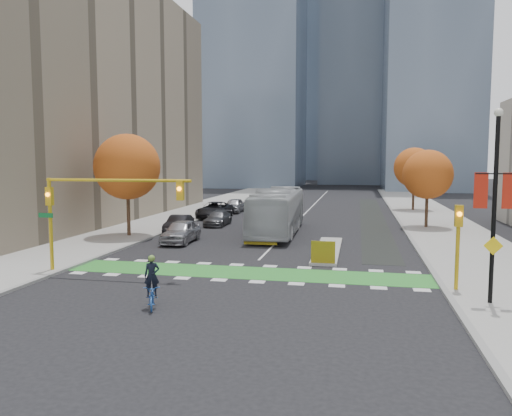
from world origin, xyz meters
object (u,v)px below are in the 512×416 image
at_px(tree_west, 127,167).
at_px(parked_car_e, 234,205).
at_px(tree_east_near, 428,175).
at_px(tree_east_far, 414,168).
at_px(hazard_board, 323,252).
at_px(parked_car_b, 179,224).
at_px(parked_car_c, 218,218).
at_px(traffic_signal_west, 93,200).
at_px(cyclist, 152,290).
at_px(bus, 278,211).
at_px(banner_lamppost, 495,198).
at_px(parked_car_a, 181,231).
at_px(parked_car_d, 215,210).
at_px(traffic_signal_east, 458,235).

bearing_deg(tree_west, parked_car_e, 79.54).
xyz_separation_m(tree_east_near, tree_east_far, (0.50, 16.00, 0.38)).
xyz_separation_m(hazard_board, parked_car_e, (-12.32, 27.75, 0.02)).
relative_size(parked_car_b, parked_car_e, 0.92).
bearing_deg(parked_car_b, parked_car_c, 64.48).
bearing_deg(traffic_signal_west, cyclist, -42.80).
bearing_deg(bus, tree_east_near, 22.77).
bearing_deg(hazard_board, parked_car_e, 113.94).
bearing_deg(hazard_board, traffic_signal_west, -158.45).
bearing_deg(banner_lamppost, tree_west, 148.32).
xyz_separation_m(parked_car_a, parked_car_d, (-2.02, 15.84, 0.00)).
relative_size(parked_car_a, parked_car_e, 1.03).
height_order(banner_lamppost, parked_car_e, banner_lamppost).
distance_m(tree_east_far, parked_car_d, 24.96).
relative_size(tree_west, parked_car_c, 1.79).
xyz_separation_m(traffic_signal_west, parked_car_a, (0.95, 10.78, -3.19)).
bearing_deg(parked_car_c, hazard_board, -55.47).
height_order(tree_east_far, parked_car_e, tree_east_far).
distance_m(tree_east_far, banner_lamppost, 40.52).
height_order(banner_lamppost, cyclist, banner_lamppost).
distance_m(hazard_board, parked_car_a, 12.54).
bearing_deg(tree_east_far, traffic_signal_west, -117.95).
distance_m(tree_east_far, parked_car_a, 34.17).
height_order(hazard_board, parked_car_d, parked_car_d).
height_order(tree_west, traffic_signal_east, tree_west).
height_order(hazard_board, tree_east_near, tree_east_near).
bearing_deg(banner_lamppost, bus, 122.85).
bearing_deg(tree_east_far, parked_car_e, -163.80).
relative_size(tree_east_near, parked_car_b, 1.59).
xyz_separation_m(hazard_board, bus, (-4.62, 12.06, 1.10)).
xyz_separation_m(tree_west, traffic_signal_west, (4.07, -12.51, -1.58)).
bearing_deg(parked_car_a, tree_east_far, 53.63).
height_order(tree_east_far, traffic_signal_east, tree_east_far).
xyz_separation_m(tree_east_near, parked_car_c, (-18.96, -1.73, -4.20)).
distance_m(tree_east_far, parked_car_b, 31.61).
height_order(cyclist, parked_car_a, cyclist).
height_order(traffic_signal_east, parked_car_d, traffic_signal_east).
bearing_deg(parked_car_c, traffic_signal_east, -49.72).
relative_size(hazard_board, parked_car_e, 0.29).
bearing_deg(parked_car_b, cyclist, -75.85).
distance_m(traffic_signal_west, parked_car_e, 32.62).
bearing_deg(parked_car_c, bus, -32.06).
xyz_separation_m(tree_east_far, parked_car_b, (-21.50, -22.73, -4.51)).
distance_m(parked_car_a, parked_car_b, 5.39).
distance_m(banner_lamppost, parked_car_b, 27.41).
distance_m(hazard_board, tree_east_near, 19.93).
xyz_separation_m(tree_west, tree_east_far, (24.50, 26.00, -0.38)).
relative_size(traffic_signal_east, parked_car_c, 0.89).
height_order(banner_lamppost, parked_car_c, banner_lamppost).
height_order(hazard_board, traffic_signal_west, traffic_signal_west).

